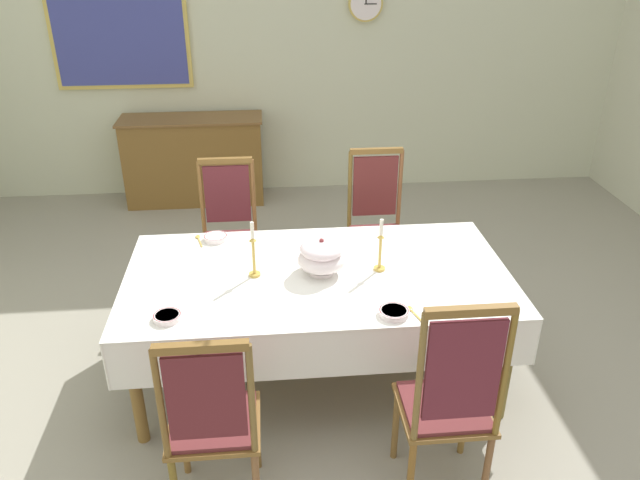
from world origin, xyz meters
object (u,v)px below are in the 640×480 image
object	(u,v)px
spoon_primary	(412,311)
mounted_clock	(366,4)
framed_painting	(119,32)
candlestick_east	(380,250)
chair_north_b	(376,223)
spoon_secondary	(198,238)
bowl_near_right	(215,237)
chair_south_a	(212,420)
bowl_near_left	(394,312)
sideboard	(194,160)
candlestick_west	(254,255)
soup_tureen	(322,256)
chair_south_b	(450,400)
bowl_far_left	(167,316)
dining_table	(318,283)
chair_north_a	(229,231)

from	to	relation	value
spoon_primary	mounted_clock	distance (m)	3.88
framed_painting	candlestick_east	bearing A→B (deg)	-57.79
chair_north_b	spoon_primary	xyz separation A→B (m)	(-0.07, -1.47, 0.18)
spoon_secondary	bowl_near_right	bearing A→B (deg)	-27.35
chair_south_a	bowl_near_left	xyz separation A→B (m)	(0.95, 0.51, 0.20)
chair_south_a	sideboard	size ratio (longest dim) A/B	0.77
spoon_primary	candlestick_west	bearing A→B (deg)	134.50
candlestick_west	soup_tureen	bearing A→B (deg)	0.00
chair_south_b	bowl_near_left	bearing A→B (deg)	108.88
candlestick_west	bowl_far_left	xyz separation A→B (m)	(-0.46, -0.42, -0.12)
chair_north_b	bowl_far_left	size ratio (longest dim) A/B	7.62
dining_table	bowl_near_right	xyz separation A→B (m)	(-0.64, 0.50, 0.09)
candlestick_west	dining_table	bearing A→B (deg)	0.00
chair_north_b	candlestick_west	size ratio (longest dim) A/B	3.26
dining_table	sideboard	distance (m)	3.16
candlestick_west	bowl_near_left	world-z (taller)	candlestick_west
bowl_near_right	mounted_clock	xyz separation A→B (m)	(1.41, 2.73, 1.16)
dining_table	candlestick_west	xyz separation A→B (m)	(-0.38, -0.00, 0.22)
candlestick_west	mounted_clock	xyz separation A→B (m)	(1.15, 3.22, 1.04)
bowl_near_left	candlestick_west	bearing A→B (deg)	146.56
chair_south_b	candlestick_west	distance (m)	1.40
chair_south_b	soup_tureen	world-z (taller)	chair_south_b
chair_north_a	spoon_secondary	bearing A→B (deg)	70.28
dining_table	soup_tureen	size ratio (longest dim) A/B	7.92
bowl_near_left	sideboard	bearing A→B (deg)	111.86
sideboard	mounted_clock	bearing A→B (deg)	-172.22
sideboard	chair_south_b	bearing A→B (deg)	111.48
bowl_near_right	spoon_primary	distance (m)	1.47
dining_table	bowl_far_left	world-z (taller)	bowl_far_left
chair_south_a	mounted_clock	bearing A→B (deg)	72.28
soup_tureen	spoon_primary	xyz separation A→B (m)	(0.45, -0.47, -0.11)
dining_table	soup_tureen	world-z (taller)	soup_tureen
chair_north_b	framed_painting	bearing A→B (deg)	-45.31
chair_north_b	candlestick_west	xyz separation A→B (m)	(-0.92, -1.01, 0.31)
chair_south_b	chair_north_b	world-z (taller)	chair_south_b
mounted_clock	framed_painting	size ratio (longest dim) A/B	0.26
dining_table	framed_painting	bearing A→B (deg)	117.15
bowl_near_right	spoon_primary	world-z (taller)	bowl_near_right
bowl_far_left	spoon_primary	size ratio (longest dim) A/B	0.87
chair_south_a	candlestick_west	distance (m)	1.07
spoon_primary	spoon_secondary	distance (m)	1.58
chair_south_a	spoon_secondary	size ratio (longest dim) A/B	6.37
bowl_far_left	framed_painting	xyz separation A→B (m)	(-0.82, 3.65, 0.92)
mounted_clock	candlestick_west	bearing A→B (deg)	-109.57
spoon_secondary	sideboard	world-z (taller)	sideboard
chair_north_b	bowl_near_right	world-z (taller)	chair_north_b
bowl_near_left	spoon_secondary	world-z (taller)	bowl_near_left
bowl_near_right	bowl_far_left	bearing A→B (deg)	-102.38
chair_south_b	candlestick_west	world-z (taller)	chair_south_b
candlestick_west	bowl_far_left	size ratio (longest dim) A/B	2.34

